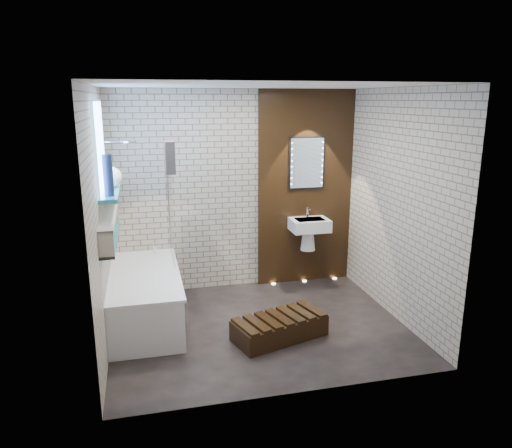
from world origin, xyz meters
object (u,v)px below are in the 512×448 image
object	(u,v)px
bathtub	(145,297)
bath_screen	(170,202)
washbasin	(309,229)
led_mirror	(307,163)
walnut_step	(280,328)

from	to	relation	value
bathtub	bath_screen	xyz separation A→B (m)	(0.35, 0.44, 0.99)
washbasin	led_mirror	size ratio (longest dim) A/B	0.83
bathtub	led_mirror	xyz separation A→B (m)	(2.17, 0.78, 1.36)
bathtub	washbasin	distance (m)	2.32
bath_screen	washbasin	size ratio (longest dim) A/B	2.41
bathtub	walnut_step	size ratio (longest dim) A/B	1.77
bathtub	bath_screen	size ratio (longest dim) A/B	1.24
bathtub	walnut_step	xyz separation A→B (m)	(1.37, -0.75, -0.18)
washbasin	led_mirror	bearing A→B (deg)	90.00
bath_screen	led_mirror	world-z (taller)	led_mirror
led_mirror	walnut_step	bearing A→B (deg)	-117.57
bath_screen	walnut_step	world-z (taller)	bath_screen
washbasin	led_mirror	world-z (taller)	led_mirror
bathtub	led_mirror	distance (m)	2.68
bath_screen	walnut_step	size ratio (longest dim) A/B	1.43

